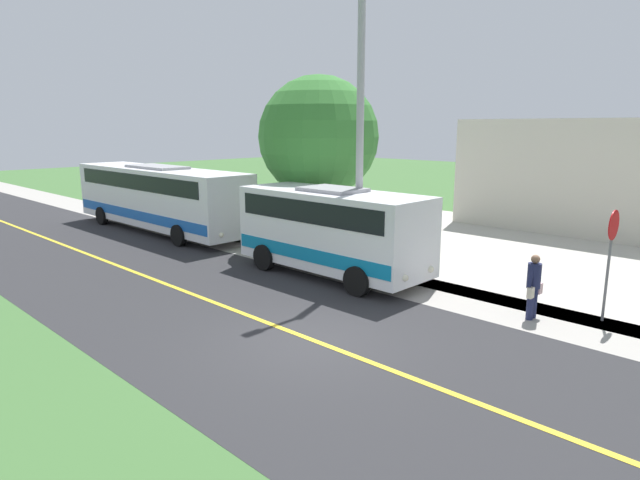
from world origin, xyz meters
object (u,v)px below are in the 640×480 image
(transit_bus_rear, at_px, (159,195))
(tree_curbside, at_px, (319,137))
(street_light_pole, at_px, (358,127))
(shuttle_bus_front, at_px, (332,228))
(stop_sign, at_px, (611,246))
(pedestrian_with_bags, at_px, (534,285))

(transit_bus_rear, relative_size, tree_curbside, 1.71)
(street_light_pole, bearing_deg, tree_curbside, -121.04)
(transit_bus_rear, xyz_separation_m, tree_curbside, (-2.88, 7.77, 2.76))
(tree_curbside, bearing_deg, shuttle_bus_front, 49.99)
(tree_curbside, bearing_deg, transit_bus_rear, -69.68)
(stop_sign, bearing_deg, pedestrian_with_bags, -51.23)
(shuttle_bus_front, xyz_separation_m, tree_curbside, (-2.91, -3.47, 2.85))
(tree_curbside, bearing_deg, stop_sign, 83.52)
(transit_bus_rear, xyz_separation_m, pedestrian_with_bags, (-0.46, 17.83, -0.79))
(stop_sign, bearing_deg, tree_curbside, -96.48)
(shuttle_bus_front, xyz_separation_m, pedestrian_with_bags, (-0.49, 6.59, -0.70))
(stop_sign, bearing_deg, street_light_pole, -80.55)
(tree_curbside, bearing_deg, pedestrian_with_bags, 76.47)
(stop_sign, bearing_deg, transit_bus_rear, -85.31)
(pedestrian_with_bags, bearing_deg, tree_curbside, -103.53)
(pedestrian_with_bags, height_order, tree_curbside, tree_curbside)
(transit_bus_rear, distance_m, pedestrian_with_bags, 17.85)
(shuttle_bus_front, height_order, pedestrian_with_bags, shuttle_bus_front)
(stop_sign, xyz_separation_m, street_light_pole, (1.21, -7.28, 2.91))
(pedestrian_with_bags, xyz_separation_m, street_light_pole, (0.09, -5.88, 3.96))
(shuttle_bus_front, relative_size, transit_bus_rear, 0.58)
(transit_bus_rear, height_order, pedestrian_with_bags, transit_bus_rear)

